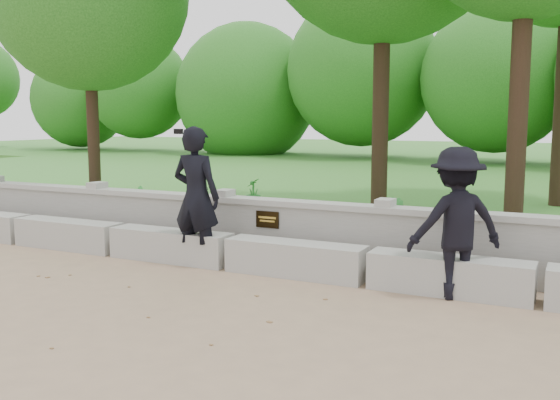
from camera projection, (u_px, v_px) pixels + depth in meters
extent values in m
plane|color=#987B5D|center=(143.00, 304.00, 6.99)|extent=(80.00, 80.00, 0.00)
cube|color=#3A6D26|center=(428.00, 181.00, 19.44)|extent=(40.00, 22.00, 0.25)
cube|color=#AAA7A0|center=(68.00, 234.00, 9.96)|extent=(1.90, 0.45, 0.45)
cube|color=#AAA7A0|center=(171.00, 245.00, 9.09)|extent=(1.90, 0.45, 0.45)
cube|color=#AAA7A0|center=(295.00, 259.00, 8.22)|extent=(1.90, 0.45, 0.45)
cube|color=#AAA7A0|center=(449.00, 276.00, 7.34)|extent=(1.90, 0.45, 0.45)
cube|color=#9F9D97|center=(254.00, 231.00, 9.25)|extent=(12.50, 0.25, 0.82)
cube|color=#AAA7A0|center=(254.00, 201.00, 9.19)|extent=(12.50, 0.35, 0.08)
cube|color=black|center=(267.00, 220.00, 8.97)|extent=(0.36, 0.02, 0.24)
imported|color=black|center=(196.00, 197.00, 8.67)|extent=(0.72, 0.47, 1.96)
cube|color=black|center=(178.00, 131.00, 8.20)|extent=(0.14, 0.02, 0.07)
imported|color=black|center=(456.00, 223.00, 7.14)|extent=(1.30, 1.19, 1.75)
cylinder|color=#382619|center=(93.00, 122.00, 12.31)|extent=(0.24, 0.24, 3.51)
cylinder|color=#382619|center=(381.00, 91.00, 12.03)|extent=(0.32, 0.32, 4.68)
cylinder|color=#382619|center=(519.00, 95.00, 9.50)|extent=(0.29, 0.29, 4.35)
imported|color=#2D8431|center=(140.00, 204.00, 11.07)|extent=(0.40, 0.36, 0.63)
imported|color=#2D8431|center=(393.00, 221.00, 9.02)|extent=(0.48, 0.47, 0.67)
imported|color=#2D8431|center=(253.00, 192.00, 13.00)|extent=(0.36, 0.38, 0.57)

